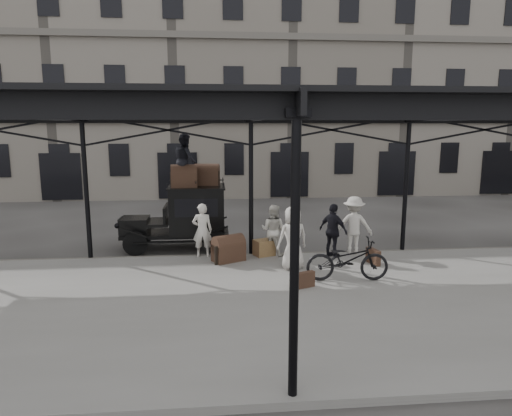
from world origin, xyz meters
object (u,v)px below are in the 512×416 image
at_px(porter_left, 202,230).
at_px(steamer_trunk_platform, 228,250).
at_px(bicycle, 347,259).
at_px(steamer_trunk_roof_near, 184,178).
at_px(taxi, 188,214).
at_px(porter_official, 333,231).

relative_size(porter_left, steamer_trunk_platform, 1.84).
bearing_deg(bicycle, steamer_trunk_roof_near, 53.00).
xyz_separation_m(taxi, porter_left, (0.52, -1.53, -0.21)).
height_order(porter_official, bicycle, porter_official).
xyz_separation_m(porter_left, steamer_trunk_platform, (0.79, -0.54, -0.51)).
xyz_separation_m(porter_official, steamer_trunk_platform, (-3.23, -0.10, -0.51)).
bearing_deg(porter_left, steamer_trunk_platform, 147.16).
bearing_deg(porter_official, taxi, 25.25).
bearing_deg(steamer_trunk_roof_near, taxi, 67.30).
height_order(steamer_trunk_roof_near, steamer_trunk_platform, steamer_trunk_roof_near).
bearing_deg(steamer_trunk_roof_near, steamer_trunk_platform, -57.21).
distance_m(porter_left, steamer_trunk_platform, 1.08).
xyz_separation_m(porter_official, bicycle, (-0.18, -2.15, -0.27)).
distance_m(porter_official, steamer_trunk_roof_near, 5.15).
distance_m(taxi, porter_official, 4.95).
distance_m(steamer_trunk_roof_near, steamer_trunk_platform, 3.04).
bearing_deg(taxi, porter_left, -71.13).
distance_m(taxi, steamer_trunk_platform, 2.55).
bearing_deg(porter_official, bicycle, 133.92).
bearing_deg(steamer_trunk_platform, taxi, 95.22).
xyz_separation_m(porter_official, steamer_trunk_roof_near, (-4.62, 1.71, 1.50)).
bearing_deg(steamer_trunk_platform, steamer_trunk_roof_near, 100.26).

